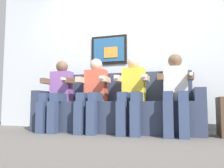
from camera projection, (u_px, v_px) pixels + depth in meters
The scene contains 7 objects.
ground_plane at pixel (109, 135), 3.06m from camera, with size 6.36×6.36×0.00m, color #66605B.
back_wall_assembly at pixel (122, 52), 3.91m from camera, with size 4.89×0.10×2.60m.
couch at pixel (115, 111), 3.40m from camera, with size 2.49×0.58×0.90m.
person_leftmost at pixel (58, 92), 3.51m from camera, with size 0.46×0.56×1.11m.
person_left_center at pixel (93, 91), 3.34m from camera, with size 0.46×0.56×1.11m.
person_right_center at pixel (132, 90), 3.18m from camera, with size 0.46×0.56×1.11m.
person_rightmost at pixel (176, 89), 3.02m from camera, with size 0.46×0.56×1.11m.
Camera 1 is at (0.91, -2.97, 0.40)m, focal length 36.39 mm.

